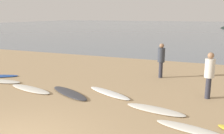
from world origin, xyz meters
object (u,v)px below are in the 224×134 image
at_px(surfboard_5, 109,93).
at_px(surfboard_6, 155,110).
at_px(surfboard_3, 30,89).
at_px(surfboard_4, 69,93).
at_px(surfboard_7, 190,129).
at_px(person_3, 161,58).
at_px(surfboard_2, 1,81).
at_px(person_2, 209,72).

distance_m(surfboard_5, surfboard_6, 2.26).
xyz_separation_m(surfboard_3, surfboard_4, (1.79, 0.16, 0.00)).
xyz_separation_m(surfboard_4, surfboard_7, (4.65, -1.37, -0.01)).
xyz_separation_m(surfboard_4, person_3, (2.81, 3.86, 0.96)).
distance_m(surfboard_2, surfboard_5, 5.32).
height_order(person_2, person_3, person_2).
height_order(surfboard_2, person_2, person_2).
height_order(surfboard_2, surfboard_4, surfboard_4).
xyz_separation_m(surfboard_6, person_3, (-0.67, 4.27, 0.96)).
relative_size(surfboard_3, surfboard_7, 1.19).
bearing_deg(person_2, surfboard_6, 74.04).
distance_m(surfboard_3, surfboard_4, 1.79).
bearing_deg(surfboard_5, surfboard_6, -1.03).
height_order(surfboard_4, person_3, person_3).
relative_size(surfboard_2, person_2, 1.18).
xyz_separation_m(surfboard_3, surfboard_5, (3.23, 0.75, 0.00)).
distance_m(surfboard_3, person_3, 6.19).
bearing_deg(surfboard_6, surfboard_4, -177.01).
height_order(surfboard_2, surfboard_7, surfboard_2).
height_order(surfboard_3, surfboard_4, surfboard_4).
relative_size(surfboard_6, person_3, 1.18).
relative_size(surfboard_5, person_3, 1.31).
xyz_separation_m(surfboard_7, person_3, (-1.83, 5.23, 0.97)).
distance_m(surfboard_3, surfboard_5, 3.32).
distance_m(surfboard_7, person_2, 3.07).
distance_m(surfboard_4, surfboard_6, 3.50).
relative_size(surfboard_3, surfboard_6, 1.14).
bearing_deg(person_3, person_2, -78.89).
height_order(surfboard_5, surfboard_7, surfboard_5).
relative_size(surfboard_3, person_3, 1.35).
bearing_deg(surfboard_7, surfboard_6, 152.12).
xyz_separation_m(surfboard_2, surfboard_3, (2.08, -0.43, 0.00)).
distance_m(surfboard_3, surfboard_6, 5.27).
distance_m(surfboard_2, person_2, 9.03).
distance_m(surfboard_6, person_2, 2.65).
bearing_deg(surfboard_4, person_3, 81.35).
distance_m(surfboard_5, person_3, 3.68).
bearing_deg(person_2, surfboard_2, 30.88).
height_order(surfboard_5, person_2, person_2).
height_order(surfboard_2, surfboard_5, surfboard_5).
bearing_deg(surfboard_6, surfboard_5, 163.69).
relative_size(surfboard_2, surfboard_4, 0.90).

